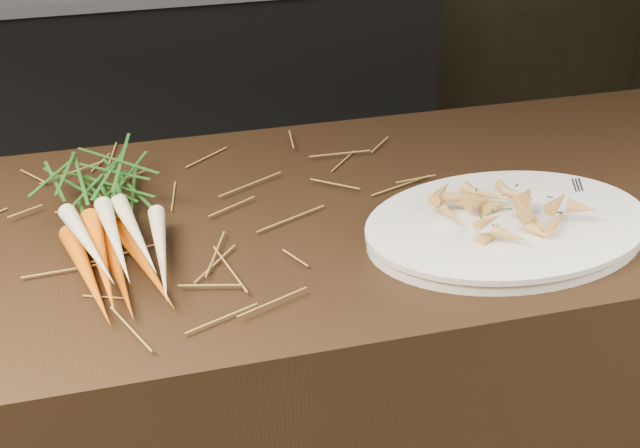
# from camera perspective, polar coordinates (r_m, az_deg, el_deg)

# --- Properties ---
(main_counter) EXTENTS (2.40, 0.70, 0.90)m
(main_counter) POSITION_cam_1_polar(r_m,az_deg,el_deg) (1.63, -11.76, -14.36)
(main_counter) COLOR black
(main_counter) RESTS_ON ground
(back_counter) EXTENTS (1.82, 0.62, 0.84)m
(back_counter) POSITION_cam_1_polar(r_m,az_deg,el_deg) (3.26, -8.77, 10.22)
(back_counter) COLOR black
(back_counter) RESTS_ON ground
(straw_bedding) EXTENTS (1.40, 0.60, 0.02)m
(straw_bedding) POSITION_cam_1_polar(r_m,az_deg,el_deg) (1.34, -13.88, -0.62)
(straw_bedding) COLOR olive
(straw_bedding) RESTS_ON main_counter
(root_veg_bunch) EXTENTS (0.22, 0.49, 0.09)m
(root_veg_bunch) POSITION_cam_1_polar(r_m,az_deg,el_deg) (1.34, -15.45, 0.87)
(root_veg_bunch) COLOR #CB4F0D
(root_veg_bunch) RESTS_ON main_counter
(serving_platter) EXTENTS (0.48, 0.33, 0.03)m
(serving_platter) POSITION_cam_1_polar(r_m,az_deg,el_deg) (1.34, 13.15, -0.36)
(serving_platter) COLOR white
(serving_platter) RESTS_ON main_counter
(roasted_veg_heap) EXTENTS (0.24, 0.18, 0.05)m
(roasted_veg_heap) POSITION_cam_1_polar(r_m,az_deg,el_deg) (1.32, 13.35, 1.07)
(roasted_veg_heap) COLOR #C47F3C
(roasted_veg_heap) RESTS_ON serving_platter
(serving_fork) EXTENTS (0.08, 0.17, 0.00)m
(serving_fork) POSITION_cam_1_polar(r_m,az_deg,el_deg) (1.40, 19.69, 0.74)
(serving_fork) COLOR silver
(serving_fork) RESTS_ON serving_platter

